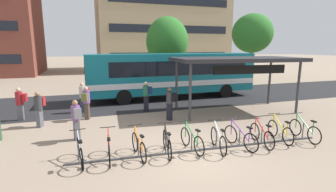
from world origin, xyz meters
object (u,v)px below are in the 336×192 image
(parked_bicycle_red_1, at_px, (109,149))
(commuter_grey_pack_0, at_px, (76,117))
(parked_bicycle_black_3, at_px, (167,144))
(commuter_red_pack_5, at_px, (39,107))
(parked_bicycle_silver_0, at_px, (80,152))
(commuter_navy_pack_3, at_px, (147,94))
(parked_bicycle_purple_6, at_px, (240,138))
(parked_bicycle_yellow_8, at_px, (280,131))
(commuter_red_pack_1, at_px, (83,95))
(street_tree_1, at_px, (252,33))
(parked_bicycle_green_9, at_px, (304,130))
(city_bus, at_px, (172,74))
(commuter_black_pack_6, at_px, (170,101))
(parked_bicycle_green_4, at_px, (192,140))
(commuter_olive_pack_2, at_px, (86,101))
(transit_shelter, at_px, (237,61))
(commuter_red_pack_4, at_px, (20,102))
(parked_bicycle_red_7, at_px, (262,135))
(parked_bicycle_orange_2, at_px, (139,146))
(street_tree_0, at_px, (167,42))
(parked_bicycle_white_5, at_px, (218,140))

(parked_bicycle_red_1, bearing_deg, commuter_grey_pack_0, 28.11)
(parked_bicycle_black_3, bearing_deg, commuter_red_pack_5, 53.16)
(parked_bicycle_red_1, distance_m, commuter_grey_pack_0, 2.57)
(parked_bicycle_silver_0, bearing_deg, commuter_navy_pack_3, -37.61)
(parked_bicycle_purple_6, bearing_deg, commuter_navy_pack_3, 6.94)
(parked_bicycle_purple_6, bearing_deg, parked_bicycle_yellow_8, -97.59)
(commuter_red_pack_1, bearing_deg, commuter_navy_pack_3, -172.71)
(street_tree_1, bearing_deg, parked_bicycle_black_3, -133.12)
(parked_bicycle_green_9, bearing_deg, city_bus, 18.42)
(commuter_black_pack_6, bearing_deg, parked_bicycle_green_9, 175.16)
(parked_bicycle_green_4, relative_size, street_tree_1, 0.24)
(parked_bicycle_purple_6, relative_size, commuter_olive_pack_2, 1.00)
(transit_shelter, height_order, commuter_red_pack_4, transit_shelter)
(parked_bicycle_red_7, height_order, transit_shelter, transit_shelter)
(commuter_red_pack_4, xyz_separation_m, street_tree_1, (20.03, 9.01, 4.10))
(parked_bicycle_orange_2, xyz_separation_m, commuter_red_pack_5, (-3.70, 4.68, 0.58))
(parked_bicycle_green_9, bearing_deg, parked_bicycle_green_4, 90.17)
(city_bus, height_order, transit_shelter, city_bus)
(parked_bicycle_yellow_8, relative_size, commuter_olive_pack_2, 1.00)
(parked_bicycle_green_9, distance_m, commuter_olive_pack_2, 10.07)
(parked_bicycle_yellow_8, height_order, parked_bicycle_green_9, same)
(city_bus, xyz_separation_m, parked_bicycle_silver_0, (-6.18, -9.15, -1.39))
(parked_bicycle_green_4, height_order, street_tree_0, street_tree_0)
(commuter_red_pack_5, bearing_deg, commuter_red_pack_1, 165.12)
(parked_bicycle_silver_0, relative_size, parked_bicycle_purple_6, 1.01)
(city_bus, bearing_deg, parked_bicycle_purple_6, 85.70)
(parked_bicycle_red_1, bearing_deg, parked_bicycle_black_3, -89.96)
(commuter_red_pack_4, xyz_separation_m, commuter_red_pack_5, (1.08, -1.49, -0.00))
(commuter_navy_pack_3, distance_m, commuter_red_pack_4, 6.46)
(commuter_red_pack_5, xyz_separation_m, commuter_black_pack_6, (6.09, -0.84, 0.01))
(parked_bicycle_red_7, bearing_deg, transit_shelter, -13.55)
(parked_bicycle_red_1, height_order, parked_bicycle_yellow_8, same)
(commuter_black_pack_6, bearing_deg, street_tree_0, -66.73)
(parked_bicycle_white_5, xyz_separation_m, parked_bicycle_red_7, (1.81, -0.06, 0.00))
(parked_bicycle_orange_2, distance_m, commuter_grey_pack_0, 3.14)
(parked_bicycle_green_4, bearing_deg, commuter_grey_pack_0, 53.25)
(parked_bicycle_red_7, relative_size, commuter_grey_pack_0, 1.05)
(commuter_red_pack_1, relative_size, commuter_black_pack_6, 1.01)
(parked_bicycle_silver_0, xyz_separation_m, commuter_olive_pack_2, (0.26, 5.21, 0.60))
(parked_bicycle_black_3, xyz_separation_m, parked_bicycle_red_7, (3.67, -0.30, 0.00))
(parked_bicycle_red_1, height_order, parked_bicycle_red_7, same)
(commuter_navy_pack_3, bearing_deg, commuter_olive_pack_2, 31.21)
(parked_bicycle_black_3, xyz_separation_m, street_tree_0, (4.84, 15.04, 3.76))
(parked_bicycle_black_3, xyz_separation_m, parked_bicycle_green_4, (0.94, 0.03, 0.00))
(parked_bicycle_green_4, xyz_separation_m, street_tree_1, (13.34, 15.23, 4.67))
(parked_bicycle_green_9, relative_size, street_tree_1, 0.24)
(parked_bicycle_green_4, distance_m, commuter_red_pack_5, 7.35)
(parked_bicycle_orange_2, height_order, parked_bicycle_yellow_8, same)
(parked_bicycle_black_3, xyz_separation_m, transit_shelter, (5.54, 4.47, 2.52))
(parked_bicycle_purple_6, bearing_deg, commuter_olive_pack_2, 32.42)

